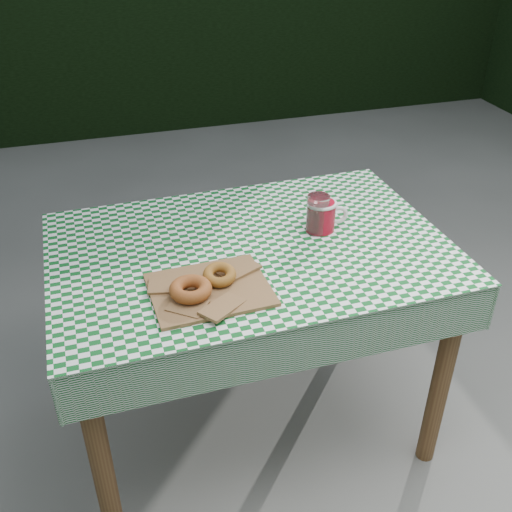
{
  "coord_description": "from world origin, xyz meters",
  "views": [
    {
      "loc": [
        -0.62,
        -1.66,
        1.7
      ],
      "look_at": [
        -0.21,
        -0.28,
        0.79
      ],
      "focal_mm": 41.88,
      "sensor_mm": 36.0,
      "label": 1
    }
  ],
  "objects": [
    {
      "name": "ground",
      "position": [
        0.0,
        0.0,
        0.0
      ],
      "size": [
        60.0,
        60.0,
        0.0
      ],
      "primitive_type": "plane",
      "color": "#575752",
      "rests_on": "ground"
    },
    {
      "name": "paper_bag",
      "position": [
        -0.36,
        -0.37,
        0.76
      ],
      "size": [
        0.33,
        0.27,
        0.02
      ],
      "primitive_type": "cube",
      "rotation": [
        0.0,
        0.0,
        0.04
      ],
      "color": "olive",
      "rests_on": "tablecloth"
    },
    {
      "name": "drinking_glass",
      "position": [
        0.03,
        -0.15,
        0.82
      ],
      "size": [
        0.09,
        0.09,
        0.12
      ],
      "primitive_type": "cylinder",
      "rotation": [
        0.0,
        0.0,
        0.34
      ],
      "color": "white",
      "rests_on": "tablecloth"
    },
    {
      "name": "table",
      "position": [
        -0.19,
        -0.18,
        0.38
      ],
      "size": [
        1.19,
        0.8,
        0.75
      ],
      "primitive_type": "cube",
      "rotation": [
        0.0,
        0.0,
        0.02
      ],
      "color": "brown",
      "rests_on": "ground"
    },
    {
      "name": "coffee_mug",
      "position": [
        0.05,
        -0.15,
        0.81
      ],
      "size": [
        0.2,
        0.2,
        0.1
      ],
      "primitive_type": null,
      "rotation": [
        0.0,
        0.0,
        -0.17
      ],
      "color": "#A10A1D",
      "rests_on": "tablecloth"
    },
    {
      "name": "hedge_north",
      "position": [
        0.0,
        3.2,
        0.9
      ],
      "size": [
        7.0,
        0.7,
        1.8
      ],
      "primitive_type": "cube",
      "color": "black",
      "rests_on": "ground"
    },
    {
      "name": "bagel_front",
      "position": [
        -0.42,
        -0.39,
        0.79
      ],
      "size": [
        0.12,
        0.12,
        0.04
      ],
      "primitive_type": "torus",
      "rotation": [
        0.0,
        0.0,
        -0.07
      ],
      "color": "#A05021",
      "rests_on": "paper_bag"
    },
    {
      "name": "bagel_back",
      "position": [
        -0.33,
        -0.35,
        0.79
      ],
      "size": [
        0.11,
        0.11,
        0.03
      ],
      "primitive_type": "torus",
      "rotation": [
        0.0,
        0.0,
        -0.17
      ],
      "color": "brown",
      "rests_on": "paper_bag"
    },
    {
      "name": "tablecloth",
      "position": [
        -0.19,
        -0.18,
        0.75
      ],
      "size": [
        1.21,
        0.82,
        0.01
      ],
      "primitive_type": "cube",
      "rotation": [
        0.0,
        0.0,
        0.02
      ],
      "color": "#0C501C",
      "rests_on": "table"
    }
  ]
}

